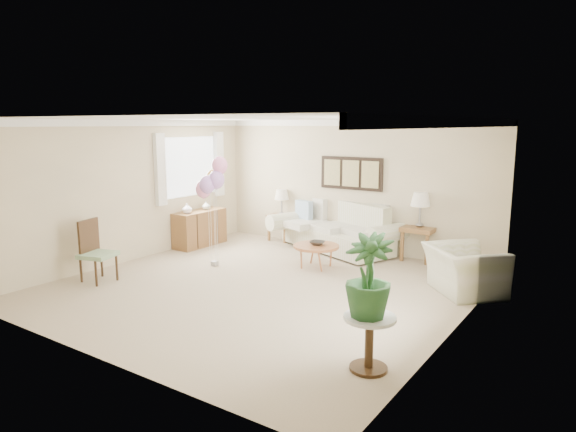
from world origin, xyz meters
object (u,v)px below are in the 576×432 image
object	(u,v)px
armchair	(464,270)
accent_chair	(95,249)
balloon_cluster	(212,180)
sofa	(338,231)
coffee_table	(316,247)

from	to	relation	value
armchair	accent_chair	xyz separation A→B (m)	(-5.13, -2.72, 0.17)
armchair	accent_chair	world-z (taller)	accent_chair
balloon_cluster	accent_chair	bearing A→B (deg)	-120.54
accent_chair	balloon_cluster	xyz separation A→B (m)	(1.01, 1.72, 1.04)
sofa	coffee_table	distance (m)	1.41
sofa	coffee_table	xyz separation A→B (m)	(0.31, -1.37, -0.01)
accent_chair	balloon_cluster	distance (m)	2.25
sofa	accent_chair	size ratio (longest dim) A/B	2.97
armchair	balloon_cluster	distance (m)	4.41
armchair	balloon_cluster	xyz separation A→B (m)	(-4.12, -1.01, 1.20)
balloon_cluster	armchair	bearing A→B (deg)	13.73
armchair	balloon_cluster	world-z (taller)	balloon_cluster
accent_chair	coffee_table	bearing A→B (deg)	45.93
coffee_table	accent_chair	size ratio (longest dim) A/B	0.81
coffee_table	balloon_cluster	bearing A→B (deg)	-148.89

